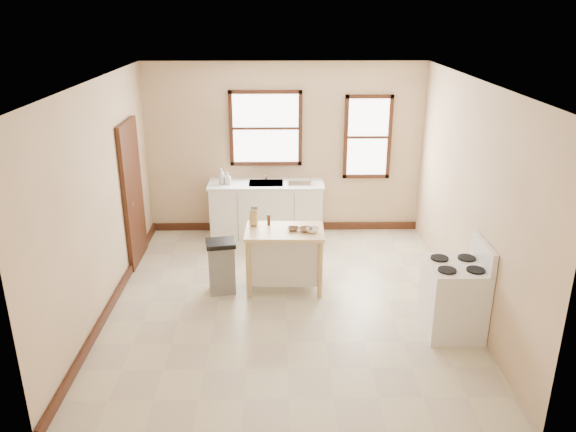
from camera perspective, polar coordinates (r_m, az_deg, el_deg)
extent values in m
plane|color=#C1B199|center=(7.39, -0.17, -8.57)|extent=(5.00, 5.00, 0.00)
plane|color=white|center=(6.50, -0.19, 13.51)|extent=(5.00, 5.00, 0.00)
cube|color=beige|center=(9.22, -0.37, 6.79)|extent=(4.50, 0.04, 2.80)
cube|color=beige|center=(7.15, -18.52, 1.58)|extent=(0.04, 5.00, 2.80)
cube|color=beige|center=(7.20, 18.04, 1.75)|extent=(0.04, 5.00, 2.80)
cube|color=#341E0E|center=(8.43, -15.49, 2.23)|extent=(0.06, 0.90, 2.10)
cube|color=#341E0E|center=(9.60, -0.35, -1.04)|extent=(4.50, 0.04, 0.12)
cube|color=#341E0E|center=(7.66, -17.17, -7.93)|extent=(0.04, 5.00, 0.12)
cylinder|color=silver|center=(9.20, -2.23, 4.36)|extent=(0.03, 0.03, 0.22)
imported|color=#B2B2B2|center=(9.03, -6.75, 4.04)|extent=(0.13, 0.13, 0.26)
imported|color=#B2B2B2|center=(9.02, -6.13, 3.84)|extent=(0.10, 0.10, 0.19)
cylinder|color=#412311|center=(7.49, -1.97, -0.40)|extent=(0.04, 0.04, 0.15)
imported|color=brown|center=(7.34, 0.53, -1.32)|extent=(0.16, 0.16, 0.04)
imported|color=brown|center=(7.32, 1.79, -1.39)|extent=(0.23, 0.23, 0.04)
imported|color=white|center=(7.28, 2.48, -1.44)|extent=(0.18, 0.18, 0.05)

